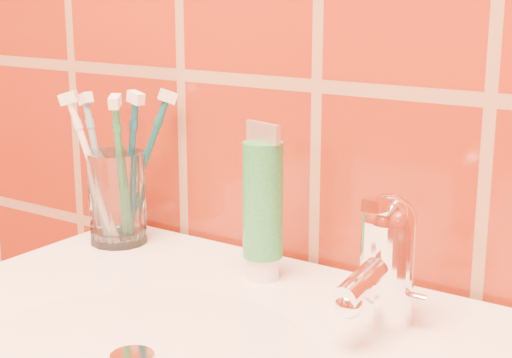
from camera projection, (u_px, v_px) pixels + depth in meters
The scene contains 8 objects.
glass_tumbler at pixel (117, 198), 0.91m from camera, with size 0.07×0.07×0.11m, color white.
toothpaste_tube at pixel (263, 207), 0.79m from camera, with size 0.05×0.04×0.16m.
faucet at pixel (385, 256), 0.69m from camera, with size 0.05×0.11×0.12m.
toothbrush_0 at pixel (99, 169), 0.92m from camera, with size 0.07×0.04×0.18m, color #679CB7, non-canonical shape.
toothbrush_1 at pixel (130, 169), 0.90m from camera, with size 0.05×0.03×0.19m, color #0C4E69, non-canonical shape.
toothbrush_2 at pixel (143, 167), 0.92m from camera, with size 0.07×0.07×0.18m, color #0B5A62, non-canonical shape.
toothbrush_3 at pixel (93, 170), 0.89m from camera, with size 0.07×0.05×0.19m, color white, non-canonical shape.
toothbrush_4 at pixel (121, 172), 0.89m from camera, with size 0.04×0.05×0.19m, color #217C4B, non-canonical shape.
Camera 1 is at (0.41, 0.49, 1.15)m, focal length 55.00 mm.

